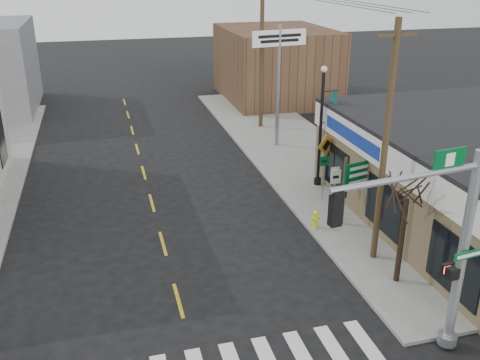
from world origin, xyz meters
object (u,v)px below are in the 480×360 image
object	(u,v)px
utility_pole_near	(385,144)
guide_sign	(360,180)
traffic_signal_pole	(443,235)
lamp_post	(322,118)
bare_tree	(409,183)
dance_center_sign	(279,56)
fire_hydrant	(316,218)
utility_pole_far	(262,47)

from	to	relation	value
utility_pole_near	guide_sign	bearing A→B (deg)	70.30
traffic_signal_pole	lamp_post	bearing A→B (deg)	74.13
bare_tree	utility_pole_near	size ratio (longest dim) A/B	0.54
dance_center_sign	bare_tree	distance (m)	15.31
lamp_post	dance_center_sign	world-z (taller)	dance_center_sign
fire_hydrant	utility_pole_near	distance (m)	5.05
fire_hydrant	lamp_post	xyz separation A→B (m)	(1.96, 4.33, 2.99)
traffic_signal_pole	fire_hydrant	size ratio (longest dim) A/B	8.02
fire_hydrant	bare_tree	size ratio (longest dim) A/B	0.16
guide_sign	fire_hydrant	distance (m)	2.42
lamp_post	utility_pole_far	xyz separation A→B (m)	(0.18, 10.47, 1.83)
traffic_signal_pole	fire_hydrant	world-z (taller)	traffic_signal_pole
utility_pole_far	fire_hydrant	bearing A→B (deg)	-101.71
guide_sign	fire_hydrant	xyz separation A→B (m)	(-1.90, -0.00, -1.50)
traffic_signal_pole	utility_pole_far	bearing A→B (deg)	77.54
fire_hydrant	lamp_post	distance (m)	5.61
lamp_post	utility_pole_near	xyz separation A→B (m)	(-0.76, -7.12, 1.05)
fire_hydrant	utility_pole_far	distance (m)	15.71
bare_tree	utility_pole_far	size ratio (longest dim) A/B	0.46
dance_center_sign	bare_tree	size ratio (longest dim) A/B	1.51
lamp_post	utility_pole_near	distance (m)	7.23
traffic_signal_pole	dance_center_sign	world-z (taller)	dance_center_sign
fire_hydrant	guide_sign	bearing A→B (deg)	0.13
bare_tree	utility_pole_near	world-z (taller)	utility_pole_near
utility_pole_near	lamp_post	bearing A→B (deg)	78.26
bare_tree	utility_pole_far	world-z (taller)	utility_pole_far
guide_sign	lamp_post	bearing A→B (deg)	74.44
guide_sign	fire_hydrant	size ratio (longest dim) A/B	3.91
traffic_signal_pole	guide_sign	bearing A→B (deg)	70.05
dance_center_sign	utility_pole_near	bearing A→B (deg)	-101.91
utility_pole_near	utility_pole_far	world-z (taller)	utility_pole_far
lamp_post	fire_hydrant	bearing A→B (deg)	-111.56
dance_center_sign	utility_pole_far	distance (m)	4.05
utility_pole_far	bare_tree	bearing A→B (deg)	-96.28
lamp_post	dance_center_sign	distance (m)	6.69
fire_hydrant	bare_tree	xyz separation A→B (m)	(1.20, -4.46, 3.25)
dance_center_sign	utility_pole_far	bearing A→B (deg)	77.92
guide_sign	bare_tree	size ratio (longest dim) A/B	0.64
traffic_signal_pole	guide_sign	size ratio (longest dim) A/B	2.05
lamp_post	utility_pole_near	world-z (taller)	utility_pole_near
dance_center_sign	utility_pole_near	xyz separation A→B (m)	(-0.71, -13.53, -0.84)
lamp_post	utility_pole_far	world-z (taller)	utility_pole_far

